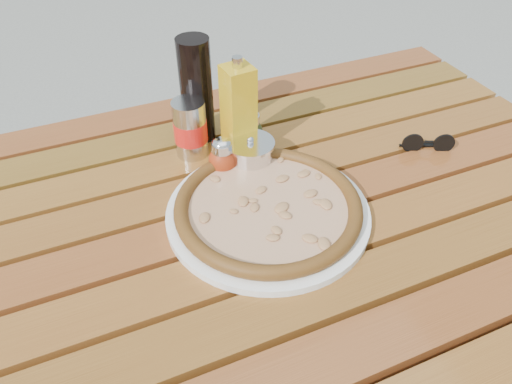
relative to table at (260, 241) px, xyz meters
name	(u,v)px	position (x,y,z in m)	size (l,w,h in m)	color
table	(260,241)	(0.00, 0.00, 0.00)	(1.40, 0.90, 0.75)	#39230D
plate	(268,213)	(0.01, -0.02, 0.08)	(0.36, 0.36, 0.01)	white
pizza	(268,206)	(0.01, -0.02, 0.10)	(0.44, 0.44, 0.03)	beige
pepper_shaker	(222,157)	(-0.02, 0.13, 0.11)	(0.07, 0.07, 0.08)	#B53814
oregano_shaker	(250,129)	(0.06, 0.20, 0.11)	(0.07, 0.07, 0.08)	#3C451B
dark_bottle	(196,91)	(-0.02, 0.27, 0.19)	(0.07, 0.07, 0.22)	black
soda_can	(190,129)	(-0.06, 0.22, 0.13)	(0.07, 0.07, 0.12)	silver
olive_oil_cruet	(239,111)	(0.03, 0.19, 0.17)	(0.06, 0.06, 0.21)	gold
parmesan_tin	(250,154)	(0.03, 0.13, 0.11)	(0.12, 0.12, 0.07)	silver
sunglasses	(428,144)	(0.39, 0.04, 0.09)	(0.11, 0.06, 0.04)	black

